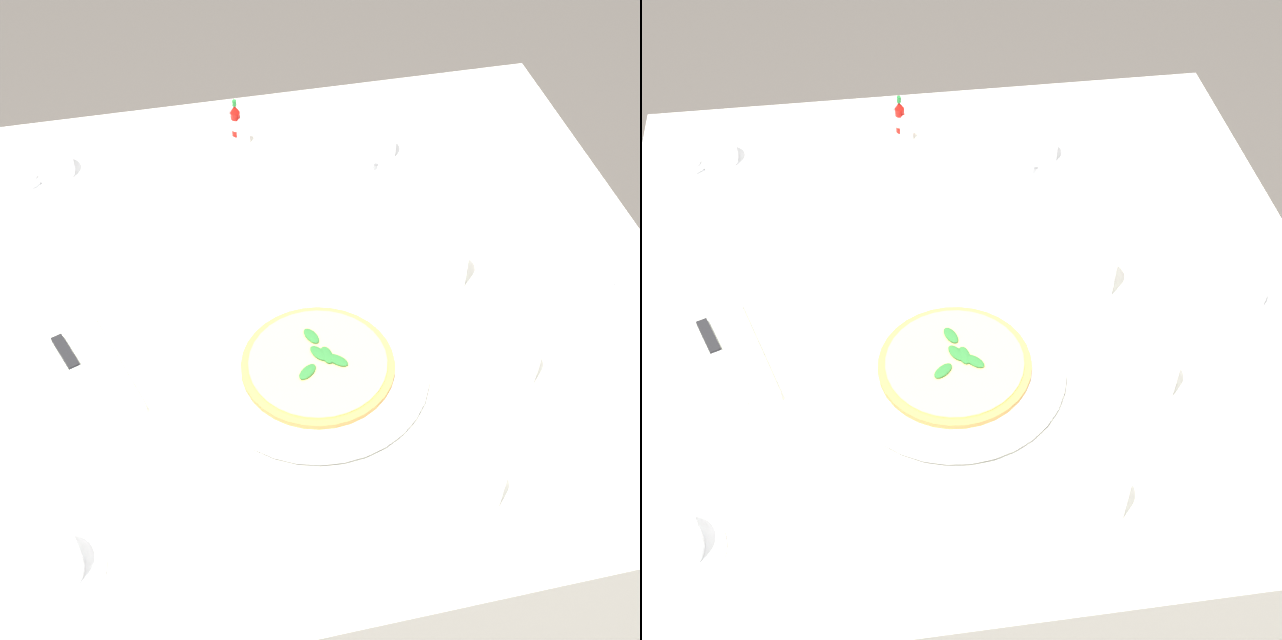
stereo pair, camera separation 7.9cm
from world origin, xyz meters
The scene contains 16 objects.
ground_plane centered at (0.00, 0.00, 0.00)m, with size 8.00×8.00×0.00m, color #4C4742.
dining_table centered at (0.00, 0.00, 0.62)m, with size 1.21×1.21×0.74m.
pizza_plate centered at (0.19, -0.05, 0.75)m, with size 0.35×0.35×0.02m.
pizza centered at (0.19, -0.05, 0.77)m, with size 0.24×0.24×0.02m.
coffee_cup_back_corner centered at (0.10, 0.45, 0.77)m, with size 0.13×0.13×0.07m.
coffee_cup_far_left centered at (-0.41, -0.44, 0.77)m, with size 0.13×0.13×0.06m.
coffee_cup_near_left centered at (-0.34, 0.19, 0.77)m, with size 0.13×0.13×0.07m.
coffee_cup_center_back centered at (0.44, -0.46, 0.77)m, with size 0.13×0.13×0.06m.
water_glass_near_right centered at (0.26, 0.25, 0.79)m, with size 0.07×0.07×0.11m.
water_glass_left_edge centered at (0.04, 0.21, 0.80)m, with size 0.07×0.07×0.13m.
water_glass_far_right centered at (0.46, 0.12, 0.79)m, with size 0.07×0.07×0.10m.
napkin_folded centered at (0.12, -0.41, 0.75)m, with size 0.25×0.19×0.02m.
dinner_knife centered at (0.13, -0.41, 0.77)m, with size 0.19×0.09×0.01m.
hot_sauce_bottle centered at (-0.47, -0.08, 0.78)m, with size 0.02×0.02×0.08m.
salt_shaker centered at (-0.44, -0.07, 0.77)m, with size 0.03×0.03×0.06m.
pepper_shaker centered at (-0.50, -0.09, 0.77)m, with size 0.03×0.03×0.06m.
Camera 1 is at (1.04, -0.23, 1.81)m, focal length 48.91 mm.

